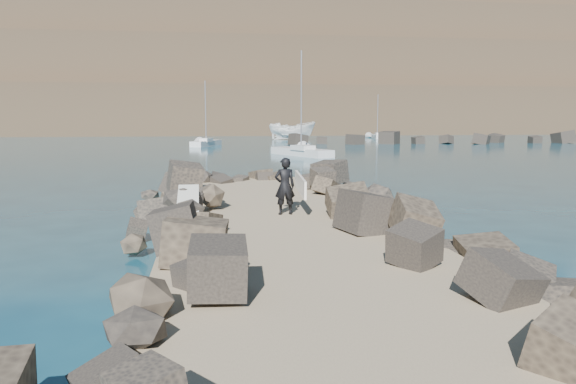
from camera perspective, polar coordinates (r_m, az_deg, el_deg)
name	(u,v)px	position (r m, az deg, el deg)	size (l,w,h in m)	color
ground	(283,242)	(15.12, -0.55, -5.15)	(800.00, 800.00, 0.00)	#0F384C
jetty	(294,249)	(13.12, 0.63, -5.77)	(6.00, 26.00, 0.60)	#8C7759
riprap_left	(168,239)	(13.45, -12.05, -4.74)	(2.60, 22.00, 1.00)	black
riprap_right	(406,232)	(14.28, 11.92, -4.02)	(2.60, 22.00, 1.00)	black
breakwater_secondary	(489,139)	(78.88, 19.74, 5.11)	(52.00, 4.00, 1.20)	black
headland	(244,76)	(175.49, -4.47, 11.64)	(360.00, 140.00, 32.00)	#2D4919
surfboard_resting	(188,204)	(15.23, -10.10, -1.20)	(0.57, 2.26, 0.08)	white
boat_imported	(292,131)	(87.05, 0.43, 6.25)	(2.69, 7.16, 2.77)	white
surfer_with_board	(287,186)	(15.84, -0.10, 0.63)	(0.82, 2.01, 1.62)	black
sailboat_b	(206,143)	(67.82, -8.31, 4.93)	(3.82, 6.48, 7.83)	silver
sailboat_d	(377,136)	(93.58, 9.06, 5.61)	(2.11, 6.07, 7.29)	silver
sailboat_c	(301,152)	(49.88, 1.36, 4.10)	(4.66, 7.82, 9.31)	silver
sailboat_f	(409,133)	(119.00, 12.22, 5.92)	(4.21, 5.55, 7.12)	silver
headland_buildings	(269,11)	(170.64, -1.95, 17.86)	(137.50, 30.50, 5.00)	white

